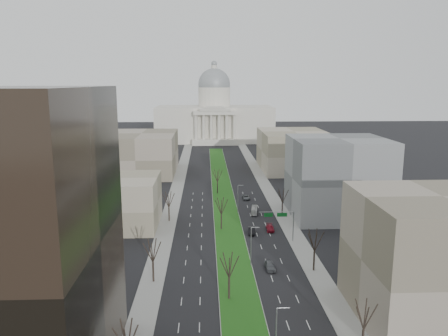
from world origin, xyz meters
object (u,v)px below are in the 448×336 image
object	(u,v)px
car_grey_near	(270,266)
car_grey_far	(246,197)
car_red	(270,228)
box_van	(254,210)
car_black	(251,231)

from	to	relation	value
car_grey_near	car_grey_far	size ratio (longest dim) A/B	1.03
car_red	car_grey_far	world-z (taller)	car_red
car_grey_far	box_van	distance (m)	16.93
car_grey_near	box_van	bearing A→B (deg)	86.64
car_grey_far	car_grey_near	bearing A→B (deg)	-90.63
car_black	box_van	xyz separation A→B (m)	(2.87, 18.70, 0.18)
car_grey_near	car_grey_far	xyz separation A→B (m)	(0.13, 58.74, -0.18)
car_grey_far	box_van	world-z (taller)	box_van
car_black	car_red	bearing A→B (deg)	27.77
car_black	box_van	bearing A→B (deg)	86.26
car_red	box_van	size ratio (longest dim) A/B	0.69
car_red	car_grey_far	size ratio (longest dim) A/B	1.03
car_grey_near	car_black	world-z (taller)	car_grey_near
box_van	car_black	bearing A→B (deg)	-90.51
car_grey_near	car_grey_far	distance (m)	58.74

